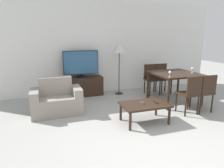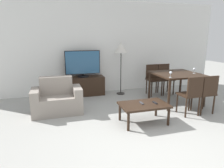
% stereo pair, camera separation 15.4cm
% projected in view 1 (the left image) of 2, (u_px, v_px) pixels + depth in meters
% --- Properties ---
extents(ground_plane, '(18.00, 18.00, 0.00)m').
position_uv_depth(ground_plane, '(159.00, 149.00, 3.07)').
color(ground_plane, '#9E9E99').
extents(wall_back, '(7.58, 0.06, 2.70)m').
position_uv_depth(wall_back, '(100.00, 48.00, 5.95)').
color(wall_back, white).
rests_on(wall_back, ground_plane).
extents(armchair, '(1.08, 0.60, 0.80)m').
position_uv_depth(armchair, '(57.00, 101.00, 4.42)').
color(armchair, gray).
rests_on(armchair, ground_plane).
extents(tv_stand, '(1.19, 0.42, 0.55)m').
position_uv_depth(tv_stand, '(82.00, 86.00, 5.76)').
color(tv_stand, black).
rests_on(tv_stand, ground_plane).
extents(tv, '(0.99, 0.32, 0.75)m').
position_uv_depth(tv, '(81.00, 64.00, 5.61)').
color(tv, black).
rests_on(tv, tv_stand).
extents(coffee_table, '(0.94, 0.60, 0.40)m').
position_uv_depth(coffee_table, '(145.00, 106.00, 3.95)').
color(coffee_table, black).
rests_on(coffee_table, ground_plane).
extents(dining_table, '(1.11, 1.10, 0.77)m').
position_uv_depth(dining_table, '(175.00, 76.00, 5.13)').
color(dining_table, black).
rests_on(dining_table, ground_plane).
extents(dining_chair_near, '(0.40, 0.40, 0.87)m').
position_uv_depth(dining_chair_near, '(190.00, 93.00, 4.33)').
color(dining_chair_near, black).
rests_on(dining_chair_near, ground_plane).
extents(dining_chair_far, '(0.40, 0.40, 0.87)m').
position_uv_depth(dining_chair_far, '(163.00, 76.00, 6.01)').
color(dining_chair_far, black).
rests_on(dining_chair_far, ground_plane).
extents(dining_chair_near_right, '(0.40, 0.40, 0.87)m').
position_uv_depth(dining_chair_near_right, '(205.00, 91.00, 4.44)').
color(dining_chair_near_right, black).
rests_on(dining_chair_near_right, ground_plane).
extents(dining_chair_far_left, '(0.40, 0.40, 0.87)m').
position_uv_depth(dining_chair_far_left, '(151.00, 77.00, 5.89)').
color(dining_chair_far_left, black).
rests_on(dining_chair_far_left, ground_plane).
extents(floor_lamp, '(0.38, 0.38, 1.53)m').
position_uv_depth(floor_lamp, '(119.00, 49.00, 5.68)').
color(floor_lamp, black).
rests_on(floor_lamp, ground_plane).
extents(remote_primary, '(0.04, 0.15, 0.02)m').
position_uv_depth(remote_primary, '(156.00, 102.00, 3.99)').
color(remote_primary, black).
rests_on(remote_primary, coffee_table).
extents(remote_secondary, '(0.04, 0.15, 0.02)m').
position_uv_depth(remote_secondary, '(142.00, 103.00, 3.96)').
color(remote_secondary, '#38383D').
rests_on(remote_secondary, coffee_table).
extents(wine_glass_left, '(0.07, 0.07, 0.15)m').
position_uv_depth(wine_glass_left, '(170.00, 73.00, 4.55)').
color(wine_glass_left, silver).
rests_on(wine_glass_left, dining_table).
extents(wine_glass_center, '(0.07, 0.07, 0.15)m').
position_uv_depth(wine_glass_center, '(192.00, 69.00, 5.05)').
color(wine_glass_center, silver).
rests_on(wine_glass_center, dining_table).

